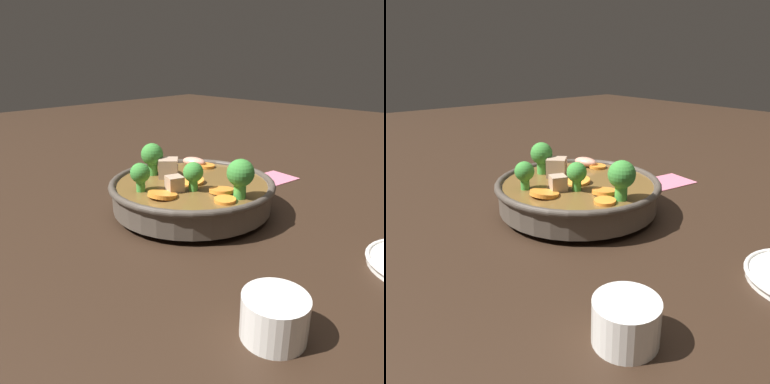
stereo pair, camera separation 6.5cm
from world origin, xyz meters
The scene contains 4 objects.
ground_plane centered at (0.00, 0.00, 0.00)m, with size 3.00×3.00×0.00m, color black.
stirfry_bowl centered at (0.00, 0.00, 0.04)m, with size 0.29×0.29×0.11m.
tea_cup centered at (0.17, 0.28, 0.02)m, with size 0.07×0.07×0.05m.
napkin centered at (-0.25, 0.00, 0.00)m, with size 0.12×0.09×0.00m.
Camera 1 is at (0.44, 0.43, 0.26)m, focal length 35.00 mm.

